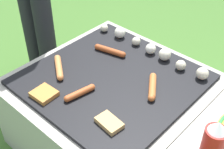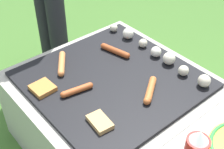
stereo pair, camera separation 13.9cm
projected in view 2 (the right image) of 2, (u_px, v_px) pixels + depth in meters
ground_plane at (112, 138)px, 1.66m from camera, size 14.00×14.00×0.00m
grill at (112, 111)px, 1.53m from camera, size 0.80×0.80×0.41m
sausage_front_center at (115, 51)px, 1.55m from camera, size 0.17×0.06×0.03m
sausage_mid_right at (77, 90)px, 1.32m from camera, size 0.05×0.15×0.03m
sausage_back_right at (62, 63)px, 1.47m from camera, size 0.16×0.12×0.03m
sausage_front_right at (150, 90)px, 1.32m from camera, size 0.11×0.15×0.03m
bread_slice_left at (100, 122)px, 1.18m from camera, size 0.11×0.08×0.02m
bread_slice_center at (43, 88)px, 1.34m from camera, size 0.10×0.09×0.02m
mushroom_row at (158, 53)px, 1.51m from camera, size 0.66×0.08×0.06m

